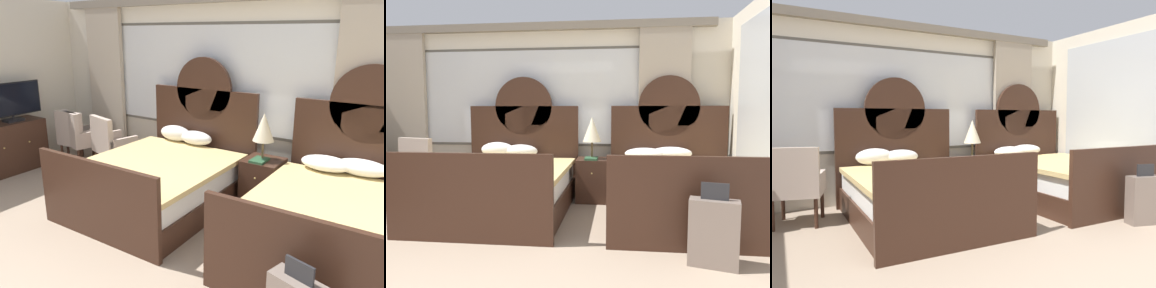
% 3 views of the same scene
% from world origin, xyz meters
% --- Properties ---
extents(wall_back_window, '(6.20, 0.22, 2.70)m').
position_xyz_m(wall_back_window, '(0.00, 4.17, 1.41)').
color(wall_back_window, beige).
rests_on(wall_back_window, ground_plane).
extents(bed_near_window, '(1.72, 2.19, 1.84)m').
position_xyz_m(bed_near_window, '(-0.06, 2.97, 0.36)').
color(bed_near_window, '#382116').
rests_on(bed_near_window, ground_plane).
extents(bed_near_mirror, '(1.72, 2.19, 1.84)m').
position_xyz_m(bed_near_mirror, '(2.16, 2.98, 0.36)').
color(bed_near_mirror, '#382116').
rests_on(bed_near_mirror, ground_plane).
extents(nightstand_between_beds, '(0.47, 0.49, 0.62)m').
position_xyz_m(nightstand_between_beds, '(1.06, 3.65, 0.31)').
color(nightstand_between_beds, '#382116').
rests_on(nightstand_between_beds, ground_plane).
extents(table_lamp_on_nightstand, '(0.27, 0.27, 0.60)m').
position_xyz_m(table_lamp_on_nightstand, '(1.04, 3.64, 1.04)').
color(table_lamp_on_nightstand, brown).
rests_on(table_lamp_on_nightstand, nightstand_between_beds).
extents(book_on_nightstand, '(0.18, 0.26, 0.03)m').
position_xyz_m(book_on_nightstand, '(1.04, 3.56, 0.64)').
color(book_on_nightstand, '#285133').
rests_on(book_on_nightstand, nightstand_between_beds).
extents(armchair_by_window_left, '(0.67, 0.67, 0.93)m').
position_xyz_m(armchair_by_window_left, '(-1.42, 3.42, 0.51)').
color(armchair_by_window_left, '#B29E8E').
rests_on(armchair_by_window_left, ground_plane).
extents(suitcase_on_floor, '(0.43, 0.27, 0.72)m').
position_xyz_m(suitcase_on_floor, '(2.22, 1.57, 0.29)').
color(suitcase_on_floor, '#75665B').
rests_on(suitcase_on_floor, ground_plane).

